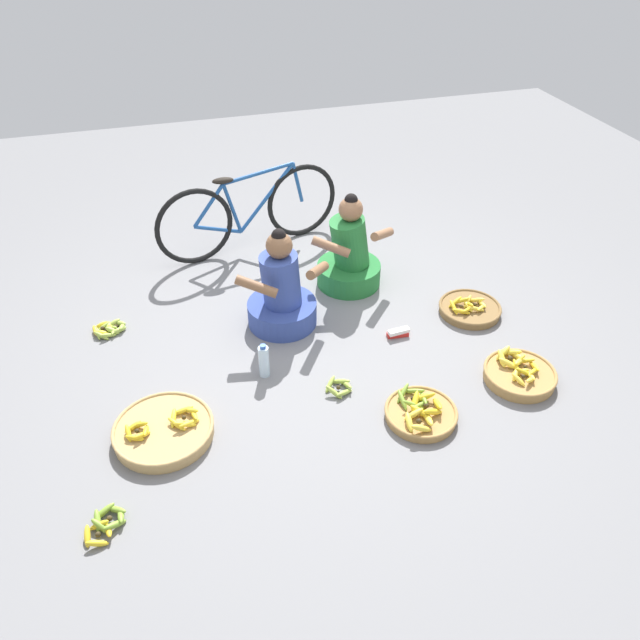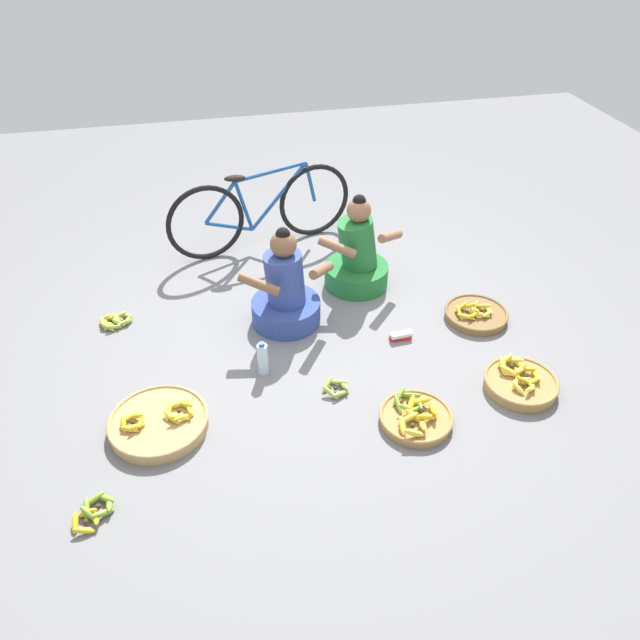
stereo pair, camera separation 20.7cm
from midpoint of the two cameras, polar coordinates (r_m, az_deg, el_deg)
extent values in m
plane|color=slate|center=(4.47, 0.77, -2.09)|extent=(10.00, 10.00, 0.00)
cylinder|color=#334793|center=(4.62, -1.90, 0.81)|extent=(0.52, 0.52, 0.18)
cylinder|color=#334793|center=(4.45, -1.98, 3.84)|extent=(0.34, 0.32, 0.42)
sphere|color=brown|center=(4.30, -2.06, 7.05)|extent=(0.19, 0.19, 0.19)
sphere|color=black|center=(4.27, -2.08, 7.93)|extent=(0.10, 0.10, 0.10)
cylinder|color=brown|center=(4.26, -4.31, 3.32)|extent=(0.31, 0.20, 0.16)
cylinder|color=brown|center=(4.40, 1.50, 4.62)|extent=(0.24, 0.29, 0.16)
cylinder|color=#237233|center=(5.05, 4.57, 4.21)|extent=(0.52, 0.52, 0.18)
cylinder|color=#237233|center=(4.90, 4.74, 7.10)|extent=(0.38, 0.34, 0.45)
sphere|color=#8C6042|center=(4.76, 4.91, 10.13)|extent=(0.19, 0.19, 0.19)
sphere|color=black|center=(4.73, 4.96, 10.95)|extent=(0.10, 0.10, 0.10)
cylinder|color=#8C6042|center=(4.67, 2.90, 6.76)|extent=(0.31, 0.20, 0.16)
cylinder|color=#8C6042|center=(4.86, 7.81, 7.72)|extent=(0.27, 0.26, 0.16)
torus|color=black|center=(5.34, -9.50, 8.86)|extent=(0.68, 0.19, 0.68)
torus|color=black|center=(5.65, 0.55, 11.06)|extent=(0.68, 0.19, 0.68)
cylinder|color=#1E4C8C|center=(5.48, -2.77, 11.42)|extent=(0.55, 0.15, 0.55)
cylinder|color=#1E4C8C|center=(5.39, -6.00, 10.48)|extent=(0.15, 0.06, 0.49)
cylinder|color=#1E4C8C|center=(5.36, -3.45, 13.60)|extent=(0.64, 0.17, 0.08)
cylinder|color=#1E4C8C|center=(5.42, -7.34, 8.63)|extent=(0.42, 0.12, 0.18)
cylinder|color=#1E4C8C|center=(5.30, -8.16, 10.76)|extent=(0.31, 0.10, 0.35)
cylinder|color=#1E4C8C|center=(5.56, 0.18, 12.72)|extent=(0.12, 0.06, 0.38)
ellipsoid|color=black|center=(5.26, -6.82, 12.97)|extent=(0.18, 0.08, 0.05)
cylinder|color=#A87F47|center=(3.93, 10.43, -9.09)|extent=(0.45, 0.45, 0.05)
torus|color=#A87F47|center=(3.91, 10.47, -8.82)|extent=(0.46, 0.46, 0.02)
ellipsoid|color=gold|center=(3.92, 11.99, -8.16)|extent=(0.07, 0.17, 0.10)
ellipsoid|color=gold|center=(3.96, 10.74, -7.52)|extent=(0.17, 0.06, 0.08)
ellipsoid|color=gold|center=(3.91, 9.95, -7.96)|extent=(0.12, 0.16, 0.10)
ellipsoid|color=gold|center=(3.87, 10.44, -8.90)|extent=(0.13, 0.15, 0.07)
ellipsoid|color=gold|center=(3.87, 11.51, -8.87)|extent=(0.16, 0.07, 0.10)
sphere|color=#382D19|center=(3.91, 10.95, -8.29)|extent=(0.04, 0.04, 0.04)
ellipsoid|color=olive|center=(3.96, 10.76, -7.58)|extent=(0.07, 0.16, 0.07)
ellipsoid|color=olive|center=(4.00, 9.83, -6.94)|extent=(0.16, 0.10, 0.06)
ellipsoid|color=olive|center=(3.97, 8.87, -7.12)|extent=(0.14, 0.13, 0.09)
ellipsoid|color=olive|center=(3.93, 8.79, -7.75)|extent=(0.03, 0.16, 0.08)
ellipsoid|color=olive|center=(3.90, 9.81, -8.24)|extent=(0.16, 0.08, 0.09)
ellipsoid|color=olive|center=(3.92, 10.43, -8.22)|extent=(0.16, 0.09, 0.06)
sphere|color=#382D19|center=(3.95, 9.75, -7.62)|extent=(0.03, 0.03, 0.03)
ellipsoid|color=yellow|center=(3.82, 11.08, -9.59)|extent=(0.06, 0.14, 0.08)
ellipsoid|color=yellow|center=(3.84, 9.75, -9.07)|extent=(0.14, 0.06, 0.08)
ellipsoid|color=yellow|center=(3.80, 9.28, -9.77)|extent=(0.06, 0.15, 0.08)
ellipsoid|color=yellow|center=(3.77, 10.34, -10.35)|extent=(0.15, 0.06, 0.08)
sphere|color=#382D19|center=(3.81, 10.18, -9.71)|extent=(0.03, 0.03, 0.03)
cylinder|color=#A87F47|center=(4.32, 19.48, -5.71)|extent=(0.47, 0.47, 0.07)
torus|color=#A87F47|center=(4.30, 19.58, -5.37)|extent=(0.49, 0.49, 0.02)
ellipsoid|color=gold|center=(4.34, 20.79, -4.87)|extent=(0.05, 0.14, 0.06)
ellipsoid|color=gold|center=(4.36, 19.97, -4.39)|extent=(0.14, 0.08, 0.07)
ellipsoid|color=gold|center=(4.33, 19.45, -4.43)|extent=(0.14, 0.08, 0.08)
ellipsoid|color=gold|center=(4.29, 19.26, -4.96)|extent=(0.06, 0.14, 0.06)
ellipsoid|color=gold|center=(4.26, 19.97, -5.43)|extent=(0.13, 0.10, 0.07)
ellipsoid|color=gold|center=(4.30, 20.77, -5.28)|extent=(0.13, 0.10, 0.07)
sphere|color=#382D19|center=(4.31, 20.04, -4.94)|extent=(0.03, 0.03, 0.03)
ellipsoid|color=yellow|center=(4.38, 19.40, -3.93)|extent=(0.06, 0.15, 0.07)
ellipsoid|color=yellow|center=(4.39, 18.95, -3.60)|extent=(0.13, 0.12, 0.09)
ellipsoid|color=yellow|center=(4.37, 18.18, -3.64)|extent=(0.15, 0.09, 0.09)
ellipsoid|color=yellow|center=(4.32, 18.03, -4.13)|extent=(0.06, 0.15, 0.09)
ellipsoid|color=yellow|center=(4.30, 18.56, -4.60)|extent=(0.13, 0.13, 0.08)
ellipsoid|color=yellow|center=(4.33, 19.50, -4.45)|extent=(0.14, 0.12, 0.08)
sphere|color=#382D19|center=(4.34, 18.77, -4.14)|extent=(0.04, 0.04, 0.04)
ellipsoid|color=yellow|center=(4.26, 20.42, -5.72)|extent=(0.04, 0.12, 0.05)
ellipsoid|color=yellow|center=(4.27, 19.61, -5.32)|extent=(0.12, 0.06, 0.06)
ellipsoid|color=yellow|center=(4.24, 19.11, -5.60)|extent=(0.10, 0.11, 0.05)
ellipsoid|color=yellow|center=(4.20, 19.36, -6.05)|extent=(0.07, 0.12, 0.07)
ellipsoid|color=yellow|center=(4.22, 20.38, -6.08)|extent=(0.12, 0.08, 0.07)
sphere|color=#382D19|center=(4.23, 19.79, -5.77)|extent=(0.03, 0.03, 0.03)
cylinder|color=tan|center=(3.93, -13.32, -9.44)|extent=(0.60, 0.60, 0.07)
torus|color=tan|center=(3.90, -13.39, -9.07)|extent=(0.61, 0.61, 0.02)
ellipsoid|color=yellow|center=(3.89, -10.60, -8.14)|extent=(0.05, 0.15, 0.07)
ellipsoid|color=yellow|center=(3.92, -10.93, -7.75)|extent=(0.12, 0.12, 0.08)
ellipsoid|color=yellow|center=(3.94, -11.60, -7.74)|extent=(0.15, 0.04, 0.06)
ellipsoid|color=yellow|center=(3.90, -12.43, -8.33)|extent=(0.06, 0.15, 0.06)
ellipsoid|color=yellow|center=(3.87, -12.20, -8.89)|extent=(0.12, 0.13, 0.06)
ellipsoid|color=yellow|center=(3.84, -11.46, -8.96)|extent=(0.14, 0.03, 0.08)
ellipsoid|color=yellow|center=(3.85, -11.07, -8.90)|extent=(0.14, 0.09, 0.06)
sphere|color=#382D19|center=(3.89, -11.51, -8.36)|extent=(0.03, 0.03, 0.03)
ellipsoid|color=gold|center=(3.88, -14.88, -9.22)|extent=(0.05, 0.12, 0.06)
ellipsoid|color=gold|center=(3.92, -15.42, -8.67)|extent=(0.12, 0.06, 0.06)
ellipsoid|color=gold|center=(3.93, -15.96, -8.81)|extent=(0.12, 0.08, 0.05)
ellipsoid|color=gold|center=(3.89, -16.38, -9.31)|extent=(0.05, 0.12, 0.07)
ellipsoid|color=gold|center=(3.86, -15.88, -9.78)|extent=(0.12, 0.07, 0.05)
ellipsoid|color=gold|center=(3.86, -15.22, -9.58)|extent=(0.12, 0.09, 0.07)
sphere|color=#382D19|center=(3.89, -15.63, -9.20)|extent=(0.03, 0.03, 0.03)
cylinder|color=brown|center=(4.86, 15.51, 0.40)|extent=(0.47, 0.47, 0.05)
torus|color=brown|center=(4.84, 15.56, 0.65)|extent=(0.48, 0.48, 0.02)
ellipsoid|color=yellow|center=(4.86, 16.58, 0.90)|extent=(0.03, 0.13, 0.05)
ellipsoid|color=yellow|center=(4.88, 16.17, 1.26)|extent=(0.12, 0.11, 0.08)
ellipsoid|color=yellow|center=(4.84, 15.37, 1.15)|extent=(0.12, 0.11, 0.08)
ellipsoid|color=yellow|center=(4.81, 15.37, 0.73)|extent=(0.04, 0.13, 0.05)
ellipsoid|color=yellow|center=(4.79, 16.08, 0.44)|extent=(0.14, 0.07, 0.06)
ellipsoid|color=yellow|center=(4.82, 16.57, 0.54)|extent=(0.13, 0.10, 0.05)
sphere|color=#382D19|center=(4.83, 15.98, 0.86)|extent=(0.03, 0.03, 0.03)
ellipsoid|color=gold|center=(4.81, 15.43, 0.90)|extent=(0.03, 0.14, 0.09)
ellipsoid|color=gold|center=(4.84, 14.72, 1.24)|extent=(0.14, 0.08, 0.09)
ellipsoid|color=gold|center=(4.82, 14.24, 1.15)|extent=(0.14, 0.08, 0.08)
ellipsoid|color=gold|center=(4.76, 14.07, 0.67)|extent=(0.03, 0.14, 0.07)
ellipsoid|color=gold|center=(4.74, 14.71, 0.26)|extent=(0.14, 0.09, 0.05)
ellipsoid|color=gold|center=(4.77, 15.36, 0.41)|extent=(0.14, 0.10, 0.06)
sphere|color=#382D19|center=(4.79, 14.74, 0.73)|extent=(0.03, 0.03, 0.03)
ellipsoid|color=#9EB747|center=(4.83, -16.24, 0.04)|extent=(0.07, 0.12, 0.06)
ellipsoid|color=#9EB747|center=(4.87, -16.40, 0.35)|extent=(0.11, 0.11, 0.06)
ellipsoid|color=#9EB747|center=(4.89, -16.96, 0.38)|extent=(0.12, 0.07, 0.07)
ellipsoid|color=#9EB747|center=(4.86, -17.37, 0.01)|extent=(0.05, 0.12, 0.06)
ellipsoid|color=#9EB747|center=(4.81, -17.09, -0.26)|extent=(0.12, 0.09, 0.07)
ellipsoid|color=#9EB747|center=(4.81, -16.46, -0.20)|extent=(0.12, 0.10, 0.06)
sphere|color=#382D19|center=(4.85, -16.80, 0.07)|extent=(0.03, 0.03, 0.03)
ellipsoid|color=#9EB747|center=(4.82, -16.98, -0.31)|extent=(0.05, 0.13, 0.06)
ellipsoid|color=#9EB747|center=(4.86, -17.22, 0.03)|extent=(0.12, 0.10, 0.06)
ellipsoid|color=#9EB747|center=(4.87, -17.91, 0.01)|extent=(0.12, 0.08, 0.07)
ellipsoid|color=#9EB747|center=(4.84, -18.25, -0.49)|extent=(0.04, 0.13, 0.05)
ellipsoid|color=#9EB747|center=(4.80, -18.02, -0.67)|extent=(0.12, 0.10, 0.07)
ellipsoid|color=#9EB747|center=(4.78, -17.46, -0.65)|extent=(0.13, 0.06, 0.07)
sphere|color=#382D19|center=(4.83, -17.62, -0.33)|extent=(0.03, 0.03, 0.03)
ellipsoid|color=yellow|center=(4.86, -17.31, 0.07)|extent=(0.05, 0.12, 0.07)
ellipsoid|color=yellow|center=(4.91, -17.81, 0.31)|extent=(0.12, 0.05, 0.07)
ellipsoid|color=yellow|center=(4.86, -18.46, -0.22)|extent=(0.06, 0.12, 0.06)
ellipsoid|color=yellow|center=(4.83, -18.02, -0.42)|extent=(0.12, 0.06, 0.06)
sphere|color=#382D19|center=(4.86, -17.90, -0.03)|extent=(0.03, 0.03, 0.03)
ellipsoid|color=#9EB747|center=(4.09, 3.68, -6.15)|extent=(0.06, 0.14, 0.07)
ellipsoid|color=#9EB747|center=(4.11, 3.16, -5.84)|extent=(0.13, 0.10, 0.07)
ellipsoid|color=#9EB747|center=(4.08, 2.16, -6.05)|extent=(0.12, 0.12, 0.08)
ellipsoid|color=#9EB747|center=(4.03, 2.46, -6.83)|extent=(0.12, 0.12, 0.09)
ellipsoid|color=#9EB747|center=(4.04, 3.44, -6.90)|extent=(0.14, 0.08, 0.06)
sphere|color=#382D19|center=(4.07, 2.91, -6.40)|extent=(0.03, 0.03, 0.03)
ellipsoid|color=gold|center=(3.58, -18.53, -17.17)|extent=(0.05, 0.13, 0.07)
ellipsoid|color=gold|center=(3.61, -19.27, -16.64)|extent=(0.12, 0.05, 0.08)
ellipsoid|color=gold|center=(3.59, -20.27, -17.36)|extent=(0.04, 0.12, 0.08)
ellipsoid|color=gold|center=(3.55, -19.53, -18.04)|extent=(0.12, 0.04, 0.07)
sphere|color=#382D19|center=(3.58, -19.39, -17.36)|extent=(0.03, 0.03, 0.03)
ellipsoid|color=olive|center=(3.61, -17.43, -16.10)|extent=(0.04, 0.14, 0.07)
ellipsoid|color=olive|center=(3.64, -17.76, -15.61)|extent=(0.13, 0.11, 0.07)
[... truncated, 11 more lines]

